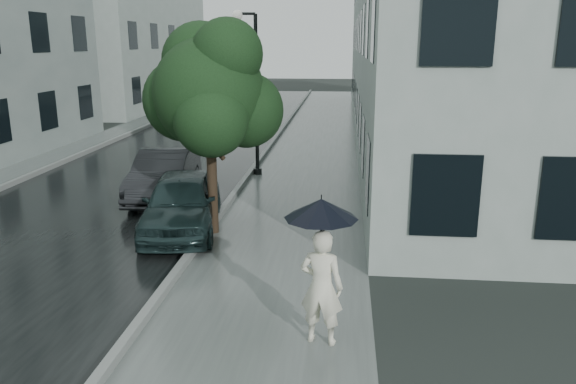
# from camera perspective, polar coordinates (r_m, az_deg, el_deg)

# --- Properties ---
(ground) EXTENTS (120.00, 120.00, 0.00)m
(ground) POSITION_cam_1_polar(r_m,az_deg,el_deg) (9.50, -3.89, -11.58)
(ground) COLOR black
(ground) RESTS_ON ground
(sidewalk) EXTENTS (3.50, 60.00, 0.01)m
(sidewalk) POSITION_cam_1_polar(r_m,az_deg,el_deg) (20.84, 2.26, 3.25)
(sidewalk) COLOR slate
(sidewalk) RESTS_ON ground
(kerb_near) EXTENTS (0.15, 60.00, 0.15)m
(kerb_near) POSITION_cam_1_polar(r_m,az_deg,el_deg) (21.01, -2.72, 3.54)
(kerb_near) COLOR slate
(kerb_near) RESTS_ON ground
(asphalt_road) EXTENTS (6.85, 60.00, 0.00)m
(asphalt_road) POSITION_cam_1_polar(r_m,az_deg,el_deg) (21.81, -11.87, 3.46)
(asphalt_road) COLOR black
(asphalt_road) RESTS_ON ground
(kerb_far) EXTENTS (0.15, 60.00, 0.15)m
(kerb_far) POSITION_cam_1_polar(r_m,az_deg,el_deg) (23.09, -20.21, 3.67)
(kerb_far) COLOR slate
(kerb_far) RESTS_ON ground
(sidewalk_far) EXTENTS (1.70, 60.00, 0.01)m
(sidewalk_far) POSITION_cam_1_polar(r_m,az_deg,el_deg) (23.52, -22.22, 3.49)
(sidewalk_far) COLOR #4C5451
(sidewalk_far) RESTS_ON ground
(building_near) EXTENTS (7.02, 36.00, 9.00)m
(building_near) POSITION_cam_1_polar(r_m,az_deg,el_deg) (28.15, 14.42, 15.07)
(building_near) COLOR #8F9C97
(building_near) RESTS_ON ground
(building_far_b) EXTENTS (7.02, 18.00, 8.00)m
(building_far_b) POSITION_cam_1_polar(r_m,az_deg,el_deg) (41.29, -16.43, 14.07)
(building_far_b) COLOR #8F9C97
(building_far_b) RESTS_ON ground
(pedestrian) EXTENTS (0.70, 0.54, 1.73)m
(pedestrian) POSITION_cam_1_polar(r_m,az_deg,el_deg) (8.11, 3.42, -9.62)
(pedestrian) COLOR silver
(pedestrian) RESTS_ON sidewalk
(umbrella) EXTENTS (1.30, 1.30, 1.30)m
(umbrella) POSITION_cam_1_polar(r_m,az_deg,el_deg) (7.67, 3.39, -1.71)
(umbrella) COLOR black
(umbrella) RESTS_ON ground
(street_tree) EXTENTS (3.18, 2.89, 4.75)m
(street_tree) POSITION_cam_1_polar(r_m,az_deg,el_deg) (12.51, -7.92, 10.08)
(street_tree) COLOR #332619
(street_tree) RESTS_ON ground
(lamp_post) EXTENTS (0.84, 0.38, 5.20)m
(lamp_post) POSITION_cam_1_polar(r_m,az_deg,el_deg) (18.19, -3.72, 10.96)
(lamp_post) COLOR black
(lamp_post) RESTS_ON ground
(car_near) EXTENTS (2.18, 4.18, 1.36)m
(car_near) POSITION_cam_1_polar(r_m,az_deg,el_deg) (13.13, -10.74, -1.00)
(car_near) COLOR #1A2C2C
(car_near) RESTS_ON ground
(car_far) EXTENTS (1.75, 4.13, 1.33)m
(car_far) POSITION_cam_1_polar(r_m,az_deg,el_deg) (16.08, -12.44, 1.80)
(car_far) COLOR black
(car_far) RESTS_ON ground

